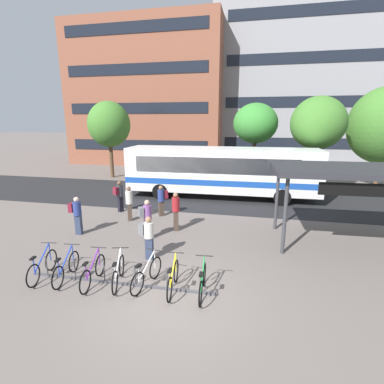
{
  "coord_description": "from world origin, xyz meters",
  "views": [
    {
      "loc": [
        2.11,
        -6.93,
        4.89
      ],
      "look_at": [
        -0.5,
        5.25,
        1.8
      ],
      "focal_mm": 27.08,
      "sensor_mm": 36.0,
      "label": 1
    }
  ],
  "objects_px": {
    "parked_bicycle_purple_2": "(93,272)",
    "parked_bicycle_blue_0": "(43,267)",
    "commuter_maroon_pack_5": "(77,213)",
    "street_tree_0": "(318,123)",
    "commuter_black_pack_6": "(129,201)",
    "transit_shelter": "(360,173)",
    "street_tree_3": "(109,125)",
    "city_bus": "(222,171)",
    "parked_bicycle_yellow_5": "(173,279)",
    "commuter_grey_pack_3": "(148,235)",
    "parked_bicycle_blue_1": "(66,268)",
    "parked_bicycle_green_6": "(202,283)",
    "commuter_maroon_pack_4": "(162,199)",
    "commuter_maroon_pack_0": "(119,194)",
    "commuter_olive_pack_2": "(176,208)",
    "street_tree_1": "(255,124)",
    "street_tree_2": "(384,126)",
    "parked_bicycle_white_3": "(118,273)",
    "commuter_grey_pack_1": "(147,217)",
    "parked_bicycle_white_4": "(147,275)"
  },
  "relations": [
    {
      "from": "parked_bicycle_white_4",
      "to": "commuter_maroon_pack_5",
      "type": "xyz_separation_m",
      "value": [
        -4.44,
        3.29,
        0.6
      ]
    },
    {
      "from": "parked_bicycle_white_3",
      "to": "transit_shelter",
      "type": "height_order",
      "value": "transit_shelter"
    },
    {
      "from": "transit_shelter",
      "to": "commuter_maroon_pack_0",
      "type": "height_order",
      "value": "transit_shelter"
    },
    {
      "from": "parked_bicycle_white_3",
      "to": "commuter_grey_pack_1",
      "type": "height_order",
      "value": "commuter_grey_pack_1"
    },
    {
      "from": "commuter_black_pack_6",
      "to": "transit_shelter",
      "type": "bearing_deg",
      "value": 58.01
    },
    {
      "from": "commuter_maroon_pack_0",
      "to": "commuter_grey_pack_1",
      "type": "relative_size",
      "value": 1.0
    },
    {
      "from": "commuter_grey_pack_3",
      "to": "street_tree_1",
      "type": "xyz_separation_m",
      "value": [
        3.55,
        13.92,
        3.71
      ]
    },
    {
      "from": "commuter_olive_pack_2",
      "to": "street_tree_2",
      "type": "distance_m",
      "value": 17.14
    },
    {
      "from": "street_tree_1",
      "to": "street_tree_0",
      "type": "bearing_deg",
      "value": -23.44
    },
    {
      "from": "street_tree_0",
      "to": "street_tree_2",
      "type": "relative_size",
      "value": 0.9
    },
    {
      "from": "commuter_olive_pack_2",
      "to": "parked_bicycle_yellow_5",
      "type": "bearing_deg",
      "value": -8.34
    },
    {
      "from": "commuter_maroon_pack_0",
      "to": "commuter_black_pack_6",
      "type": "xyz_separation_m",
      "value": [
        1.1,
        -1.18,
        0.02
      ]
    },
    {
      "from": "parked_bicycle_purple_2",
      "to": "commuter_grey_pack_1",
      "type": "relative_size",
      "value": 1.0
    },
    {
      "from": "street_tree_1",
      "to": "parked_bicycle_purple_2",
      "type": "bearing_deg",
      "value": -106.26
    },
    {
      "from": "city_bus",
      "to": "commuter_maroon_pack_5",
      "type": "bearing_deg",
      "value": -127.07
    },
    {
      "from": "city_bus",
      "to": "parked_bicycle_yellow_5",
      "type": "bearing_deg",
      "value": -92.24
    },
    {
      "from": "parked_bicycle_white_3",
      "to": "street_tree_1",
      "type": "bearing_deg",
      "value": -28.29
    },
    {
      "from": "street_tree_0",
      "to": "parked_bicycle_blue_0",
      "type": "bearing_deg",
      "value": -126.68
    },
    {
      "from": "commuter_black_pack_6",
      "to": "street_tree_1",
      "type": "height_order",
      "value": "street_tree_1"
    },
    {
      "from": "commuter_maroon_pack_0",
      "to": "street_tree_0",
      "type": "bearing_deg",
      "value": -28.97
    },
    {
      "from": "parked_bicycle_white_3",
      "to": "street_tree_0",
      "type": "relative_size",
      "value": 0.26
    },
    {
      "from": "street_tree_2",
      "to": "parked_bicycle_purple_2",
      "type": "bearing_deg",
      "value": -129.83
    },
    {
      "from": "parked_bicycle_white_3",
      "to": "transit_shelter",
      "type": "bearing_deg",
      "value": -73.91
    },
    {
      "from": "parked_bicycle_white_3",
      "to": "street_tree_1",
      "type": "distance_m",
      "value": 16.72
    },
    {
      "from": "parked_bicycle_white_3",
      "to": "commuter_olive_pack_2",
      "type": "bearing_deg",
      "value": -20.87
    },
    {
      "from": "parked_bicycle_blue_1",
      "to": "parked_bicycle_green_6",
      "type": "height_order",
      "value": "same"
    },
    {
      "from": "parked_bicycle_blue_1",
      "to": "parked_bicycle_green_6",
      "type": "xyz_separation_m",
      "value": [
        4.32,
        0.09,
        0.0
      ]
    },
    {
      "from": "parked_bicycle_purple_2",
      "to": "parked_bicycle_blue_0",
      "type": "bearing_deg",
      "value": 85.06
    },
    {
      "from": "commuter_maroon_pack_5",
      "to": "street_tree_0",
      "type": "bearing_deg",
      "value": 38.37
    },
    {
      "from": "city_bus",
      "to": "street_tree_3",
      "type": "relative_size",
      "value": 1.86
    },
    {
      "from": "street_tree_2",
      "to": "commuter_maroon_pack_0",
      "type": "bearing_deg",
      "value": -149.53
    },
    {
      "from": "commuter_maroon_pack_4",
      "to": "street_tree_3",
      "type": "relative_size",
      "value": 0.25
    },
    {
      "from": "parked_bicycle_green_6",
      "to": "street_tree_0",
      "type": "xyz_separation_m",
      "value": [
        5.35,
        13.93,
        4.31
      ]
    },
    {
      "from": "commuter_grey_pack_1",
      "to": "commuter_maroon_pack_0",
      "type": "bearing_deg",
      "value": 95.02
    },
    {
      "from": "commuter_grey_pack_3",
      "to": "commuter_grey_pack_1",
      "type": "bearing_deg",
      "value": 109.48
    },
    {
      "from": "parked_bicycle_blue_0",
      "to": "parked_bicycle_purple_2",
      "type": "height_order",
      "value": "same"
    },
    {
      "from": "transit_shelter",
      "to": "commuter_black_pack_6",
      "type": "height_order",
      "value": "transit_shelter"
    },
    {
      "from": "street_tree_2",
      "to": "street_tree_3",
      "type": "bearing_deg",
      "value": -179.2
    },
    {
      "from": "commuter_grey_pack_3",
      "to": "commuter_maroon_pack_5",
      "type": "height_order",
      "value": "commuter_maroon_pack_5"
    },
    {
      "from": "commuter_olive_pack_2",
      "to": "street_tree_2",
      "type": "bearing_deg",
      "value": 110.37
    },
    {
      "from": "city_bus",
      "to": "commuter_olive_pack_2",
      "type": "distance_m",
      "value": 6.4
    },
    {
      "from": "city_bus",
      "to": "commuter_grey_pack_1",
      "type": "distance_m",
      "value": 7.85
    },
    {
      "from": "commuter_grey_pack_1",
      "to": "transit_shelter",
      "type": "bearing_deg",
      "value": -27.67
    },
    {
      "from": "commuter_maroon_pack_0",
      "to": "parked_bicycle_white_3",
      "type": "bearing_deg",
      "value": -126.49
    },
    {
      "from": "parked_bicycle_purple_2",
      "to": "street_tree_2",
      "type": "height_order",
      "value": "street_tree_2"
    },
    {
      "from": "city_bus",
      "to": "commuter_maroon_pack_4",
      "type": "xyz_separation_m",
      "value": [
        -2.65,
        -4.37,
        -0.84
      ]
    },
    {
      "from": "parked_bicycle_blue_0",
      "to": "parked_bicycle_green_6",
      "type": "bearing_deg",
      "value": -97.04
    },
    {
      "from": "street_tree_0",
      "to": "street_tree_3",
      "type": "bearing_deg",
      "value": 173.19
    },
    {
      "from": "parked_bicycle_white_3",
      "to": "city_bus",
      "type": "bearing_deg",
      "value": -24.46
    },
    {
      "from": "commuter_grey_pack_1",
      "to": "commuter_maroon_pack_5",
      "type": "xyz_separation_m",
      "value": [
        -3.18,
        -0.11,
        -0.01
      ]
    }
  ]
}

